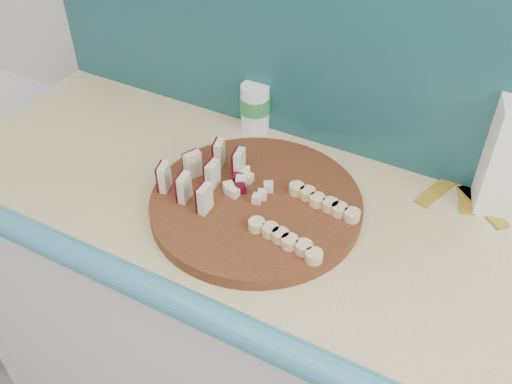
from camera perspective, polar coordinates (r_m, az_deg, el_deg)
The scene contains 7 objects.
backsplash at distance 1.24m, azimuth 21.26°, elevation 10.07°, with size 2.20×0.02×0.50m, color teal.
cutting_board at distance 1.22m, azimuth 0.00°, elevation -1.22°, with size 0.45×0.45×0.03m, color #431F0E.
apple_wedges at distance 1.23m, azimuth -5.40°, elevation 1.86°, with size 0.14×0.19×0.06m.
apple_chunks at distance 1.22m, azimuth -1.09°, elevation 0.20°, with size 0.07×0.08×0.02m.
banana_slices at distance 1.15m, azimuth 4.93°, elevation -2.84°, with size 0.19×0.19×0.02m.
canister at distance 1.44m, azimuth -0.09°, elevation 8.55°, with size 0.08×0.08×0.12m.
banana_peel at distance 1.34m, azimuth 19.89°, elevation -0.38°, with size 0.20×0.16×0.01m.
Camera 1 is at (0.19, 0.69, 1.74)m, focal length 40.00 mm.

